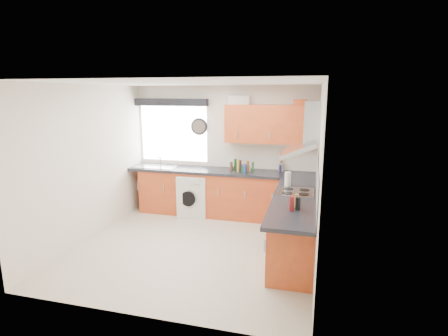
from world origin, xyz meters
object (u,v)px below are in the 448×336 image
(upper_cabinets, at_px, (271,124))
(washing_machine, at_px, (193,195))
(extractor_hood, at_px, (306,135))
(oven, at_px, (295,223))

(upper_cabinets, height_order, washing_machine, upper_cabinets)
(extractor_hood, height_order, washing_machine, extractor_hood)
(upper_cabinets, xyz_separation_m, washing_machine, (-1.47, -0.23, -1.40))
(oven, relative_size, washing_machine, 1.05)
(extractor_hood, bearing_deg, washing_machine, 152.62)
(oven, distance_m, extractor_hood, 1.35)
(oven, xyz_separation_m, upper_cabinets, (-0.55, 1.32, 1.38))
(extractor_hood, xyz_separation_m, upper_cabinets, (-0.65, 1.33, 0.03))
(oven, relative_size, extractor_hood, 1.09)
(oven, xyz_separation_m, washing_machine, (-2.02, 1.10, -0.02))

